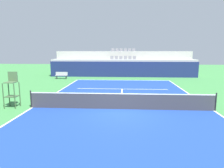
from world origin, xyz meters
TOP-DOWN VIEW (x-y plane):
  - ground_plane at (0.00, 0.00)m, footprint 80.00×80.00m
  - court_surface at (0.00, 0.00)m, footprint 11.00×24.00m
  - baseline_far at (0.00, 11.95)m, footprint 11.00×0.10m
  - sideline_left at (-5.45, 0.00)m, footprint 0.10×24.00m
  - sideline_right at (5.45, 0.00)m, footprint 0.10×24.00m
  - service_line_far at (0.00, 6.40)m, footprint 8.26×0.10m
  - centre_service_line at (0.00, 3.20)m, footprint 0.10×6.40m
  - back_wall at (0.00, 14.95)m, footprint 19.56×0.30m
  - stands_tier_lower at (0.00, 16.30)m, footprint 19.56×2.40m
  - stands_tier_upper at (0.00, 18.70)m, footprint 19.56×2.40m
  - seating_row_lower at (-0.00, 16.40)m, footprint 3.58×0.44m
  - seating_row_upper at (-0.00, 18.80)m, footprint 3.58×0.44m
  - tennis_net at (0.00, 0.00)m, footprint 11.08×0.08m
  - umpire_chair at (-6.70, 0.06)m, footprint 0.76×0.66m
  - player_bench at (-7.64, 12.74)m, footprint 1.50×0.40m

SIDE VIEW (x-z plane):
  - ground_plane at x=0.00m, z-range 0.00..0.00m
  - court_surface at x=0.00m, z-range 0.00..0.01m
  - baseline_far at x=0.00m, z-range 0.01..0.01m
  - sideline_left at x=-5.45m, z-range 0.01..0.01m
  - sideline_right at x=5.45m, z-range 0.01..0.01m
  - service_line_far at x=0.00m, z-range 0.01..0.01m
  - centre_service_line at x=0.00m, z-range 0.01..0.01m
  - player_bench at x=-7.64m, z-range 0.08..0.93m
  - tennis_net at x=0.00m, z-range -0.03..1.04m
  - back_wall at x=0.00m, z-range 0.00..2.05m
  - stands_tier_lower at x=0.00m, z-range 0.00..2.31m
  - umpire_chair at x=-6.70m, z-range 0.09..2.29m
  - stands_tier_upper at x=0.00m, z-range 0.00..3.40m
  - seating_row_lower at x=0.00m, z-range 2.22..2.66m
  - seating_row_upper at x=0.00m, z-range 3.30..3.74m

